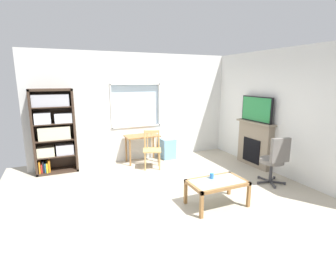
% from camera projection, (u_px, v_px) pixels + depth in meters
% --- Properties ---
extents(ground, '(6.23, 5.55, 0.02)m').
position_uv_depth(ground, '(171.00, 191.00, 4.96)').
color(ground, '#B2A893').
extents(wall_back_with_window, '(5.23, 0.15, 2.77)m').
position_uv_depth(wall_back_with_window, '(135.00, 108.00, 6.71)').
color(wall_back_with_window, silver).
rests_on(wall_back_with_window, ground).
extents(wall_right, '(0.12, 4.75, 2.77)m').
position_uv_depth(wall_right, '(280.00, 113.00, 5.72)').
color(wall_right, silver).
rests_on(wall_right, ground).
extents(bookshelf, '(0.90, 0.38, 1.91)m').
position_uv_depth(bookshelf, '(54.00, 129.00, 5.79)').
color(bookshelf, '#38281E').
rests_on(bookshelf, ground).
extents(desk_under_window, '(0.85, 0.47, 0.71)m').
position_uv_depth(desk_under_window, '(142.00, 140.00, 6.59)').
color(desk_under_window, olive).
rests_on(desk_under_window, ground).
extents(wooden_chair, '(0.53, 0.52, 0.90)m').
position_uv_depth(wooden_chair, '(152.00, 149.00, 6.18)').
color(wooden_chair, tan).
rests_on(wooden_chair, ground).
extents(plastic_drawer_unit, '(0.35, 0.40, 0.54)m').
position_uv_depth(plastic_drawer_unit, '(168.00, 148.00, 6.99)').
color(plastic_drawer_unit, '#72ADDB').
rests_on(plastic_drawer_unit, ground).
extents(fireplace, '(0.26, 1.12, 1.11)m').
position_uv_depth(fireplace, '(255.00, 144.00, 6.33)').
color(fireplace, gray).
rests_on(fireplace, ground).
extents(tv, '(0.06, 0.97, 0.60)m').
position_uv_depth(tv, '(257.00, 109.00, 6.14)').
color(tv, black).
rests_on(tv, fireplace).
extents(office_chair, '(0.58, 0.59, 1.00)m').
position_uv_depth(office_chair, '(275.00, 158.00, 5.16)').
color(office_chair, slate).
rests_on(office_chair, ground).
extents(coffee_table, '(0.97, 0.58, 0.44)m').
position_uv_depth(coffee_table, '(217.00, 185.00, 4.34)').
color(coffee_table, '#8C9E99').
rests_on(coffee_table, ground).
extents(sippy_cup, '(0.07, 0.07, 0.09)m').
position_uv_depth(sippy_cup, '(212.00, 176.00, 4.44)').
color(sippy_cup, '#337FD6').
rests_on(sippy_cup, coffee_table).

